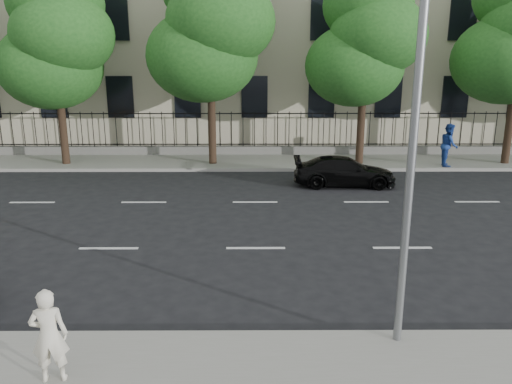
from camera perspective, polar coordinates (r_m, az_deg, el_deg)
ground at (r=11.35m, az=0.02°, el=-11.05°), size 120.00×120.00×0.00m
far_sidewalk at (r=24.69m, az=-0.16°, el=3.52°), size 60.00×4.00×0.15m
lane_markings at (r=15.76m, az=-0.08°, el=-3.43°), size 49.60×4.62×0.01m
iron_fence at (r=26.26m, az=-0.17°, el=5.48°), size 30.00×0.50×2.20m
street_light at (r=8.81m, az=17.20°, el=15.41°), size 0.25×3.32×8.05m
tree_b at (r=25.20m, az=-21.86°, el=15.91°), size 5.53×5.12×8.97m
tree_c at (r=23.68m, az=-5.17°, el=18.38°), size 5.89×5.50×9.80m
tree_d at (r=24.12m, az=12.43°, el=16.68°), size 5.34×4.94×8.84m
black_sedan at (r=20.42m, az=10.05°, el=2.33°), size 4.14×1.82×1.18m
woman_near at (r=8.50m, az=-22.58°, el=-14.90°), size 0.61×0.46×1.53m
pedestrian_far at (r=24.78m, az=21.18°, el=5.04°), size 0.94×1.10×1.97m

